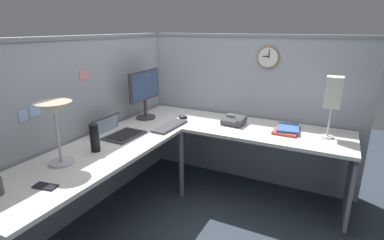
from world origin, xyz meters
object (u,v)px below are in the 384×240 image
Objects in this scene: monitor at (145,91)px; wall_clock at (268,57)px; desk_lamp_dome at (55,114)px; laptop at (116,132)px; office_phone at (234,121)px; keyboard at (170,126)px; book_stack at (287,129)px; cell_phone at (45,186)px; desk_lamp_paper at (333,94)px; computer_mouse at (183,117)px; thermos_flask at (95,138)px.

monitor is 2.27× the size of wall_clock.
laptop is at bearing 4.32° from desk_lamp_dome.
desk_lamp_dome reaches higher than office_phone.
office_phone is at bearing -53.85° from keyboard.
office_phone is 0.50m from book_stack.
desk_lamp_paper is at bearing -51.22° from cell_phone.
laptop is 0.76m from computer_mouse.
office_phone is (0.35, -0.52, 0.03)m from keyboard.
desk_lamp_dome is 1.50× the size of book_stack.
monitor is 3.47× the size of cell_phone.
wall_clock reaches higher than desk_lamp_dome.
laptop reaches higher than office_phone.
laptop is at bearing 156.42° from computer_mouse.
computer_mouse reaches higher than cell_phone.
computer_mouse is (0.31, 0.03, 0.01)m from keyboard.
keyboard is 1.30m from cell_phone.
computer_mouse is at bearing -64.48° from monitor.
laptop is 1.13m from office_phone.
monitor is at bearing 4.64° from desk_lamp_dome.
keyboard is 1.45× the size of book_stack.
office_phone is (0.21, -0.90, -0.26)m from monitor.
book_stack is at bearing -137.44° from wall_clock.
monitor is 0.60m from laptop.
desk_lamp_dome is at bearing 166.56° from keyboard.
book_stack reaches higher than computer_mouse.
laptop is at bearing -174.98° from monitor.
desk_lamp_paper is (0.01, -0.34, 0.36)m from book_stack.
wall_clock is at bearing -44.66° from keyboard.
cell_phone is at bearing 177.50° from keyboard.
keyboard is at bearing 133.22° from wall_clock.
desk_lamp_dome reaches higher than book_stack.
wall_clock reaches higher than keyboard.
monitor is at bearing 71.35° from keyboard.
desk_lamp_paper reaches higher than laptop.
wall_clock reaches higher than book_stack.
computer_mouse is 0.20× the size of desk_lamp_paper.
desk_lamp_paper is at bearing -88.14° from office_phone.
desk_lamp_paper is at bearing -72.31° from keyboard.
desk_lamp_dome is 3.09× the size of cell_phone.
monitor is 0.94× the size of desk_lamp_paper.
thermos_flask is at bearing -12.37° from desk_lamp_dome.
computer_mouse is 0.23× the size of desk_lamp_dome.
wall_clock is (0.34, -0.21, 0.59)m from office_phone.
office_phone is (1.10, -0.74, -0.07)m from thermos_flask.
computer_mouse is (0.70, -0.30, -0.01)m from laptop.
thermos_flask is 0.74× the size of book_stack.
desk_lamp_dome reaches higher than cell_phone.
desk_lamp_dome is (-1.16, -0.09, 0.07)m from monitor.
keyboard is at bearing 105.58° from desk_lamp_paper.
desk_lamp_paper is (0.24, -1.74, 0.09)m from monitor.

